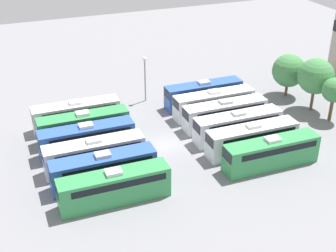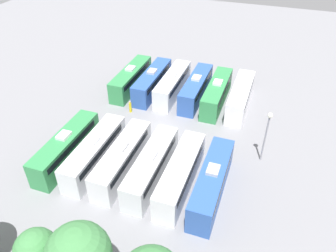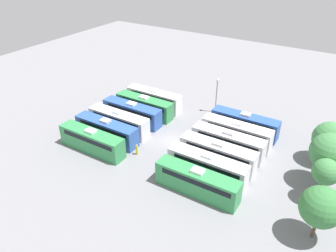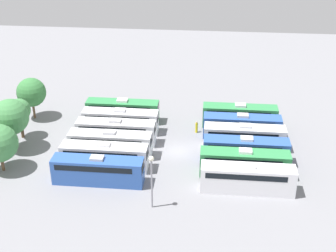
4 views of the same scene
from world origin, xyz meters
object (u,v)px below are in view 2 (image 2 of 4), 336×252
object	(u,v)px
bus_2	(196,88)
bus_8	(151,166)
tree_2	(36,250)
bus_4	(152,81)
bus_0	(240,96)
bus_9	(122,158)
worker_person	(130,107)
bus_1	(217,93)
bus_6	(212,182)
light_pole	(267,128)
bus_7	(180,174)
bus_11	(66,147)
bus_5	(131,78)
bus_3	(173,84)
bus_10	(95,152)

from	to	relation	value
bus_2	bus_8	world-z (taller)	same
bus_2	tree_2	distance (m)	32.17
bus_4	bus_0	bearing A→B (deg)	-179.55
bus_2	bus_8	distance (m)	18.06
bus_9	worker_person	distance (m)	12.05
bus_0	worker_person	xyz separation A→B (m)	(14.49, 6.64, -0.98)
bus_2	worker_person	xyz separation A→B (m)	(7.79, 6.76, -0.98)
bus_0	bus_4	bearing A→B (deg)	0.45
bus_1	bus_6	xyz separation A→B (m)	(-3.47, 17.85, 0.00)
bus_0	bus_1	bearing A→B (deg)	3.30
light_pole	bus_0	bearing A→B (deg)	-67.96
bus_1	bus_7	size ratio (longest dim) A/B	1.00
bus_0	light_pole	bearing A→B (deg)	112.04
bus_9	tree_2	distance (m)	14.08
bus_0	bus_11	size ratio (longest dim) A/B	1.00
worker_person	tree_2	size ratio (longest dim) A/B	0.30
bus_5	worker_person	size ratio (longest dim) A/B	6.20
bus_3	bus_11	distance (m)	19.57
bus_7	tree_2	bearing A→B (deg)	62.85
bus_4	bus_3	bearing A→B (deg)	-176.64
bus_3	bus_2	bearing A→B (deg)	-179.45
bus_8	bus_11	distance (m)	10.55
bus_7	bus_9	world-z (taller)	same
bus_2	bus_11	bearing A→B (deg)	60.13
bus_11	bus_0	bearing A→B (deg)	-133.39
bus_6	bus_8	size ratio (longest dim) A/B	1.00
bus_11	bus_9	bearing A→B (deg)	-176.97
bus_10	worker_person	xyz separation A→B (m)	(0.81, -11.26, -0.98)
worker_person	tree_2	world-z (taller)	tree_2
bus_5	bus_8	world-z (taller)	same
bus_0	worker_person	world-z (taller)	bus_0
bus_0	bus_9	xyz separation A→B (m)	(10.23, 17.88, 0.00)
bus_0	bus_4	size ratio (longest dim) A/B	1.00
bus_3	bus_7	size ratio (longest dim) A/B	1.00
bus_3	bus_8	bearing A→B (deg)	101.59
bus_9	bus_10	distance (m)	3.45
light_pole	bus_2	bearing A→B (deg)	-44.62
bus_4	bus_11	size ratio (longest dim) A/B	1.00
bus_1	bus_3	world-z (taller)	same
bus_5	bus_6	size ratio (longest dim) A/B	1.00
bus_3	tree_2	size ratio (longest dim) A/B	1.85
bus_1	bus_2	world-z (taller)	same
bus_9	bus_10	xyz separation A→B (m)	(3.45, 0.03, 0.00)
bus_2	bus_9	size ratio (longest dim) A/B	1.00
bus_4	tree_2	bearing A→B (deg)	95.90
bus_7	bus_8	bearing A→B (deg)	-0.81
bus_2	bus_9	xyz separation A→B (m)	(3.53, 18.00, 0.00)
bus_4	bus_5	bearing A→B (deg)	3.10
bus_6	bus_11	bearing A→B (deg)	0.65
bus_7	bus_8	size ratio (longest dim) A/B	1.00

